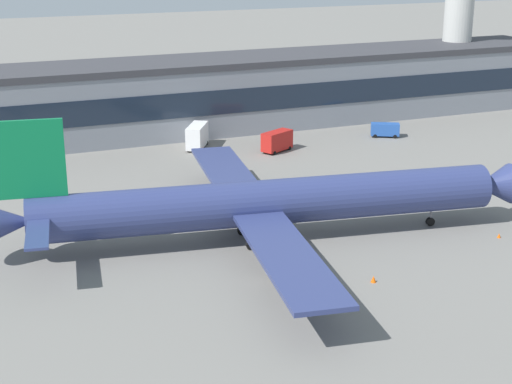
{
  "coord_description": "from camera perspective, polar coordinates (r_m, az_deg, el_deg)",
  "views": [
    {
      "loc": [
        -37.02,
        -79.41,
        35.42
      ],
      "look_at": [
        -1.28,
        6.28,
        5.0
      ],
      "focal_mm": 54.72,
      "sensor_mm": 36.0,
      "label": 1
    }
  ],
  "objects": [
    {
      "name": "terminal_building",
      "position": [
        147.25,
        -7.7,
        6.79
      ],
      "size": [
        174.86,
        16.79,
        13.63
      ],
      "color": "gray",
      "rests_on": "ground_plane"
    },
    {
      "name": "airliner",
      "position": [
        94.03,
        0.39,
        -0.81
      ],
      "size": [
        65.76,
        56.75,
        16.53
      ],
      "color": "navy",
      "rests_on": "ground_plane"
    },
    {
      "name": "crew_van",
      "position": [
        147.15,
        9.45,
        4.55
      ],
      "size": [
        5.62,
        4.4,
        2.55
      ],
      "color": "#2651A5",
      "rests_on": "ground_plane"
    },
    {
      "name": "ground_plane",
      "position": [
        94.5,
        2.19,
        -3.88
      ],
      "size": [
        600.0,
        600.0,
        0.0
      ],
      "primitive_type": "plane",
      "color": "slate"
    },
    {
      "name": "stair_truck",
      "position": [
        135.1,
        1.58,
        3.8
      ],
      "size": [
        6.43,
        4.87,
        3.55
      ],
      "color": "red",
      "rests_on": "ground_plane"
    },
    {
      "name": "traffic_cone_1",
      "position": [
        101.1,
        17.34,
        -3.06
      ],
      "size": [
        0.46,
        0.46,
        0.57
      ],
      "primitive_type": "cone",
      "color": "#F2590C",
      "rests_on": "ground_plane"
    },
    {
      "name": "control_tower",
      "position": [
        179.42,
        14.66,
        13.11
      ],
      "size": [
        11.9,
        11.9,
        34.65
      ],
      "color": "#B7B7B2",
      "rests_on": "ground_plane"
    },
    {
      "name": "traffic_cone_0",
      "position": [
        85.38,
        8.58,
        -6.31
      ],
      "size": [
        0.6,
        0.6,
        0.74
      ],
      "primitive_type": "cone",
      "color": "#F2590C",
      "rests_on": "ground_plane"
    },
    {
      "name": "catering_truck",
      "position": [
        137.63,
        -4.31,
        4.16
      ],
      "size": [
        5.92,
        7.52,
        4.15
      ],
      "color": "white",
      "rests_on": "ground_plane"
    }
  ]
}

